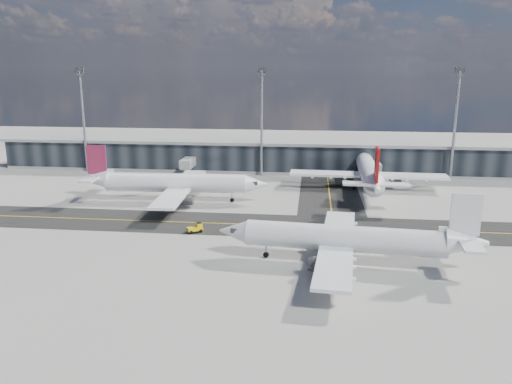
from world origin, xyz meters
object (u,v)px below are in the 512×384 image
at_px(baggage_tug, 196,228).
at_px(service_van, 370,185).
at_px(airliner_af, 173,183).
at_px(airliner_redtail, 368,172).
at_px(airliner_near, 348,239).

distance_m(baggage_tug, service_van, 51.39).
bearing_deg(airliner_af, airliner_redtail, 106.91).
relative_size(baggage_tug, service_van, 0.50).
relative_size(airliner_near, baggage_tug, 13.24).
bearing_deg(airliner_near, service_van, -5.01).
height_order(airliner_af, airliner_redtail, airliner_redtail).
xyz_separation_m(airliner_af, baggage_tug, (9.92, -20.69, -3.21)).
height_order(airliner_near, baggage_tug, airliner_near).
xyz_separation_m(airliner_af, airliner_near, (36.02, -32.51, -0.18)).
height_order(airliner_redtail, baggage_tug, airliner_redtail).
bearing_deg(airliner_redtail, airliner_near, -97.81).
bearing_deg(baggage_tug, airliner_af, 173.94).
relative_size(airliner_redtail, service_van, 7.36).
distance_m(airliner_near, baggage_tug, 28.81).
bearing_deg(baggage_tug, airliner_redtail, 105.01).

